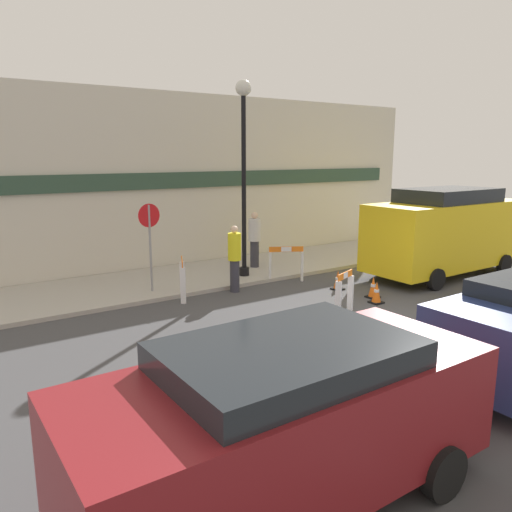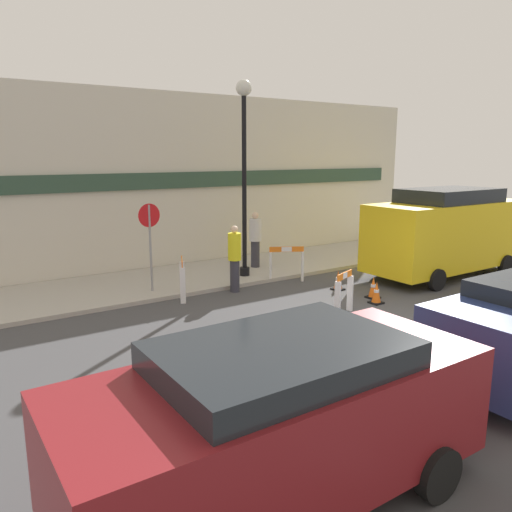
# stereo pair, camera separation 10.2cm
# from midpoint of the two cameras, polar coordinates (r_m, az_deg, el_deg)

# --- Properties ---
(ground_plane) EXTENTS (60.00, 60.00, 0.00)m
(ground_plane) POSITION_cam_midpoint_polar(r_m,az_deg,el_deg) (11.02, 14.73, -7.91)
(ground_plane) COLOR #424244
(sidewalk_slab) EXTENTS (18.00, 3.31, 0.11)m
(sidewalk_slab) POSITION_cam_midpoint_polar(r_m,az_deg,el_deg) (15.55, -2.59, -1.65)
(sidewalk_slab) COLOR #ADA89E
(sidewalk_slab) RESTS_ON ground_plane
(storefront_facade) EXTENTS (18.00, 0.22, 5.50)m
(storefront_facade) POSITION_cam_midpoint_polar(r_m,az_deg,el_deg) (16.65, -5.85, 8.57)
(storefront_facade) COLOR beige
(storefront_facade) RESTS_ON ground_plane
(streetlamp_post) EXTENTS (0.44, 0.44, 5.49)m
(streetlamp_post) POSITION_cam_midpoint_polar(r_m,az_deg,el_deg) (14.26, -1.63, 11.63)
(streetlamp_post) COLOR black
(streetlamp_post) RESTS_ON sidewalk_slab
(stop_sign) EXTENTS (0.60, 0.09, 2.28)m
(stop_sign) POSITION_cam_midpoint_polar(r_m,az_deg,el_deg) (12.99, -12.27, 2.57)
(stop_sign) COLOR gray
(stop_sign) RESTS_ON sidewalk_slab
(barricade_0) EXTENTS (0.43, 0.73, 1.06)m
(barricade_0) POSITION_cam_midpoint_polar(r_m,az_deg,el_deg) (12.63, -8.63, -2.51)
(barricade_0) COLOR white
(barricade_0) RESTS_ON ground_plane
(barricade_1) EXTENTS (0.72, 0.38, 0.99)m
(barricade_1) POSITION_cam_midpoint_polar(r_m,az_deg,el_deg) (11.56, 9.84, -4.07)
(barricade_1) COLOR white
(barricade_1) RESTS_ON ground_plane
(barricade_2) EXTENTS (0.93, 0.59, 1.02)m
(barricade_2) POSITION_cam_midpoint_polar(r_m,az_deg,el_deg) (14.32, 3.26, -0.71)
(barricade_2) COLOR white
(barricade_2) RESTS_ON ground_plane
(traffic_cone_0) EXTENTS (0.30, 0.30, 0.56)m
(traffic_cone_0) POSITION_cam_midpoint_polar(r_m,az_deg,el_deg) (13.07, 13.02, -3.54)
(traffic_cone_0) COLOR black
(traffic_cone_0) RESTS_ON ground_plane
(traffic_cone_1) EXTENTS (0.30, 0.30, 0.53)m
(traffic_cone_1) POSITION_cam_midpoint_polar(r_m,az_deg,el_deg) (13.67, 9.13, -2.78)
(traffic_cone_1) COLOR black
(traffic_cone_1) RESTS_ON ground_plane
(traffic_cone_2) EXTENTS (0.30, 0.30, 0.55)m
(traffic_cone_2) POSITION_cam_midpoint_polar(r_m,az_deg,el_deg) (12.62, 13.39, -4.12)
(traffic_cone_2) COLOR black
(traffic_cone_2) RESTS_ON ground_plane
(person_worker) EXTENTS (0.46, 0.46, 1.78)m
(person_worker) POSITION_cam_midpoint_polar(r_m,az_deg,el_deg) (13.15, -2.69, -0.06)
(person_worker) COLOR #33333D
(person_worker) RESTS_ON ground_plane
(person_pedestrian) EXTENTS (0.47, 0.47, 1.74)m
(person_pedestrian) POSITION_cam_midpoint_polar(r_m,az_deg,el_deg) (15.60, -0.35, 2.09)
(person_pedestrian) COLOR #33333D
(person_pedestrian) RESTS_ON sidewalk_slab
(parked_car_0) EXTENTS (4.51, 1.99, 1.78)m
(parked_car_0) POSITION_cam_midpoint_polar(r_m,az_deg,el_deg) (5.34, 3.01, -17.60)
(parked_car_0) COLOR maroon
(parked_car_0) RESTS_ON ground_plane
(work_van) EXTENTS (5.37, 2.11, 2.62)m
(work_van) POSITION_cam_midpoint_polar(r_m,az_deg,el_deg) (15.93, 20.71, 2.91)
(work_van) COLOR yellow
(work_van) RESTS_ON ground_plane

